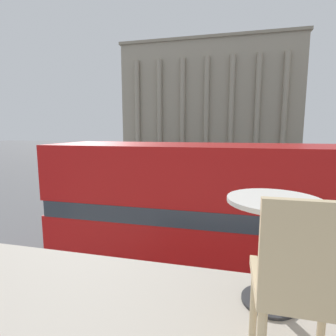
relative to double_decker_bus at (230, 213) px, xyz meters
name	(u,v)px	position (x,y,z in m)	size (l,w,h in m)	color
double_decker_bus	(230,213)	(0.00, 0.00, 0.00)	(10.27, 2.76, 4.30)	black
cafe_dining_table	(273,227)	(0.24, -5.54, 1.66)	(0.60, 0.60, 0.73)	#2D2D30
cafe_chair_0	(303,283)	(0.27, -6.14, 1.64)	(0.40, 0.40, 0.91)	#D1B789
plaza_building_left	(210,101)	(-4.46, 46.87, 7.99)	(32.61, 14.34, 20.78)	#A39984
traffic_light_near	(118,181)	(-5.57, 4.82, -0.27)	(0.42, 0.24, 3.24)	black
traffic_light_mid	(302,172)	(4.24, 10.09, -0.24)	(0.42, 0.24, 3.28)	black
car_maroon	(144,175)	(-7.54, 14.59, -1.70)	(4.20, 1.93, 1.35)	black
car_silver	(229,175)	(-0.14, 16.45, -1.70)	(4.20, 1.93, 1.35)	black
pedestrian_white	(196,162)	(-3.93, 22.46, -1.37)	(0.32, 0.32, 1.78)	#282B33
pedestrian_blue	(281,161)	(6.06, 27.04, -1.42)	(0.32, 0.32, 1.71)	#282B33
pedestrian_red	(161,187)	(-4.33, 8.70, -1.36)	(0.32, 0.32, 1.80)	#282B33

